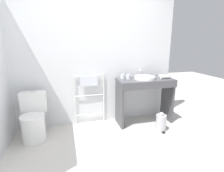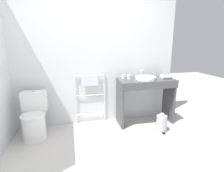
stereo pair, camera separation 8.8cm
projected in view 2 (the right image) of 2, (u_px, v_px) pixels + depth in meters
name	position (u px, v px, depth m)	size (l,w,h in m)	color
ground_plane	(114.00, 171.00, 2.14)	(12.00, 12.00, 0.00)	silver
wall_back	(95.00, 61.00, 3.27)	(3.12, 0.12, 2.37)	silver
toilet	(34.00, 119.00, 2.83)	(0.40, 0.52, 0.75)	white
towel_radiator	(90.00, 88.00, 3.26)	(0.58, 0.06, 0.97)	white
vanity_counter	(146.00, 93.00, 3.29)	(1.05, 0.48, 0.86)	#4C4C51
sink_basin	(145.00, 78.00, 3.21)	(0.38, 0.38, 0.06)	white
faucet	(141.00, 72.00, 3.39)	(0.02, 0.10, 0.16)	silver
cup_near_wall	(123.00, 77.00, 3.26)	(0.07, 0.07, 0.09)	white
cup_near_edge	(129.00, 77.00, 3.24)	(0.07, 0.07, 0.09)	white
hair_dryer	(166.00, 77.00, 3.27)	(0.23, 0.17, 0.07)	white
trash_bin	(161.00, 123.00, 3.06)	(0.18, 0.22, 0.35)	#B7B7BC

